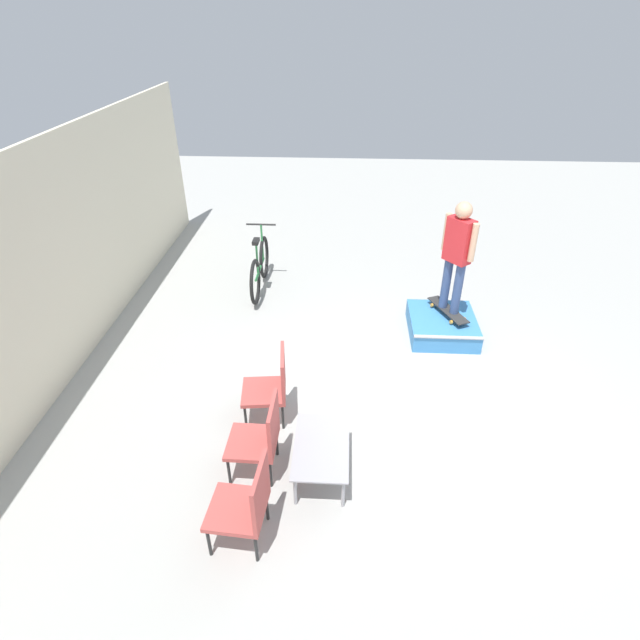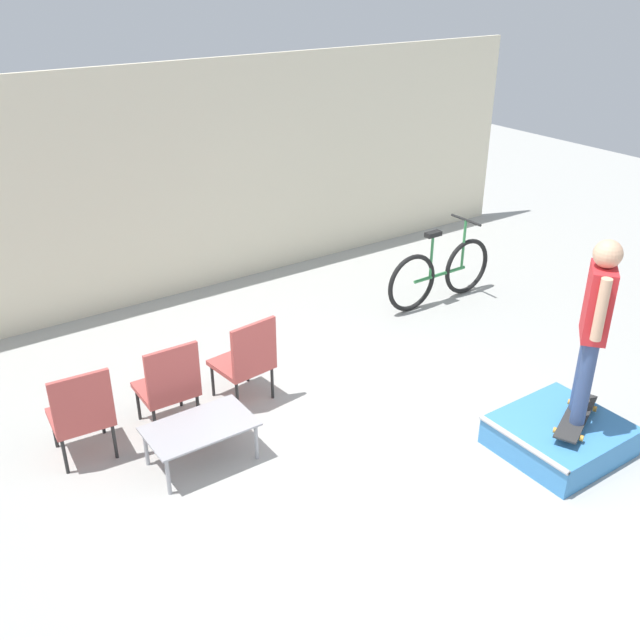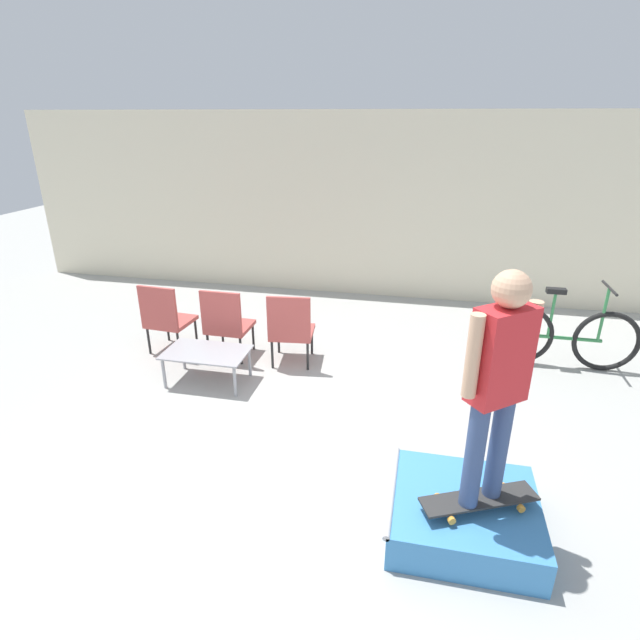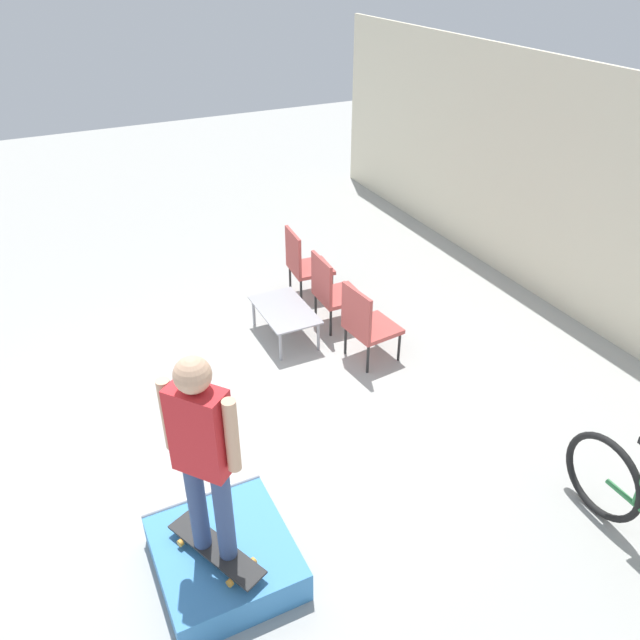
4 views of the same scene
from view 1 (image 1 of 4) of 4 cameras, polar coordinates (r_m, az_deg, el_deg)
ground_plane at (r=6.61m, az=11.05°, el=-9.13°), size 24.00×24.00×0.00m
house_wall_back at (r=6.77m, az=-30.50°, el=3.01°), size 12.00×0.06×3.00m
skate_ramp_box at (r=7.89m, az=13.76°, el=-0.61°), size 1.10×0.99×0.31m
skateboard_on_ramp at (r=7.86m, az=14.41°, el=1.11°), size 0.86×0.54×0.07m
person_skater at (r=7.41m, az=15.46°, el=7.78°), size 0.46×0.40×1.69m
coffee_table at (r=5.43m, az=0.16°, el=-14.47°), size 0.96×0.58×0.39m
patio_chair_left at (r=4.84m, az=-8.37°, el=-19.98°), size 0.56×0.56×0.95m
patio_chair_center at (r=5.38m, az=-6.76°, el=-13.00°), size 0.53×0.53×0.95m
patio_chair_right at (r=5.99m, az=-5.52°, el=-7.31°), size 0.57×0.57×0.95m
bicycle at (r=8.87m, az=-6.90°, el=5.95°), size 1.74×0.52×1.07m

